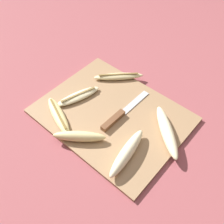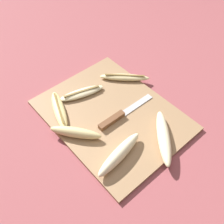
# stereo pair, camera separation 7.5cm
# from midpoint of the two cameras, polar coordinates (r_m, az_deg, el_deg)

# --- Properties ---
(ground_plane) EXTENTS (4.00, 4.00, 0.00)m
(ground_plane) POSITION_cam_midpoint_polar(r_m,az_deg,el_deg) (0.89, 2.40, -1.03)
(ground_plane) COLOR #93474C
(cutting_board) EXTENTS (0.48, 0.37, 0.01)m
(cutting_board) POSITION_cam_midpoint_polar(r_m,az_deg,el_deg) (0.89, 2.41, -0.78)
(cutting_board) COLOR #997551
(cutting_board) RESTS_ON ground_plane
(knife) EXTENTS (0.02, 0.23, 0.02)m
(knife) POSITION_cam_midpoint_polar(r_m,az_deg,el_deg) (0.87, 3.53, -1.26)
(knife) COLOR brown
(knife) RESTS_ON cutting_board
(banana_cream_curved) EXTENTS (0.09, 0.17, 0.02)m
(banana_cream_curved) POSITION_cam_midpoint_polar(r_m,az_deg,el_deg) (0.94, -4.34, 4.01)
(banana_cream_curved) COLOR beige
(banana_cream_curved) RESTS_ON cutting_board
(banana_pale_long) EXTENTS (0.18, 0.16, 0.03)m
(banana_pale_long) POSITION_cam_midpoint_polar(r_m,az_deg,el_deg) (0.83, 13.74, -5.51)
(banana_pale_long) COLOR beige
(banana_pale_long) RESTS_ON cutting_board
(banana_bright_far) EXTENTS (0.07, 0.19, 0.04)m
(banana_bright_far) POSITION_cam_midpoint_polar(r_m,az_deg,el_deg) (0.77, 4.43, -9.25)
(banana_bright_far) COLOR beige
(banana_bright_far) RESTS_ON cutting_board
(banana_mellow_near) EXTENTS (0.15, 0.16, 0.02)m
(banana_mellow_near) POSITION_cam_midpoint_polar(r_m,az_deg,el_deg) (1.00, 4.95, 7.45)
(banana_mellow_near) COLOR beige
(banana_mellow_near) RESTS_ON cutting_board
(banana_golden_short) EXTENTS (0.18, 0.10, 0.02)m
(banana_golden_short) POSITION_cam_midpoint_polar(r_m,az_deg,el_deg) (0.89, -9.08, 0.33)
(banana_golden_short) COLOR #EDD689
(banana_golden_short) RESTS_ON cutting_board
(banana_spotted_left) EXTENTS (0.15, 0.13, 0.03)m
(banana_spotted_left) POSITION_cam_midpoint_polar(r_m,az_deg,el_deg) (0.82, -5.36, -4.62)
(banana_spotted_left) COLOR #DBC684
(banana_spotted_left) RESTS_ON cutting_board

